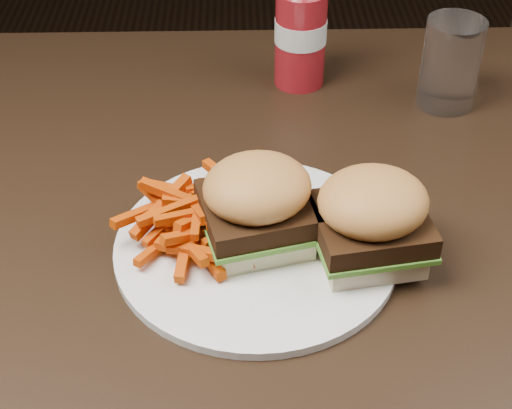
{
  "coord_description": "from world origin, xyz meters",
  "views": [
    {
      "loc": [
        -0.07,
        -0.64,
        1.27
      ],
      "look_at": [
        -0.06,
        -0.06,
        0.8
      ],
      "focal_mm": 55.0,
      "sensor_mm": 36.0,
      "label": 1
    }
  ],
  "objects_px": {
    "plate": "(256,247)",
    "tumbler": "(451,63)",
    "dining_table": "(309,219)",
    "ketchup_bottle": "(300,40)"
  },
  "relations": [
    {
      "from": "plate",
      "to": "tumbler",
      "type": "relative_size",
      "value": 2.49
    },
    {
      "from": "dining_table",
      "to": "tumbler",
      "type": "xyz_separation_m",
      "value": [
        0.18,
        0.2,
        0.08
      ]
    },
    {
      "from": "ketchup_bottle",
      "to": "tumbler",
      "type": "relative_size",
      "value": 1.15
    },
    {
      "from": "plate",
      "to": "tumbler",
      "type": "height_order",
      "value": "tumbler"
    },
    {
      "from": "ketchup_bottle",
      "to": "tumbler",
      "type": "xyz_separation_m",
      "value": [
        0.18,
        -0.06,
        -0.01
      ]
    },
    {
      "from": "dining_table",
      "to": "plate",
      "type": "height_order",
      "value": "plate"
    },
    {
      "from": "dining_table",
      "to": "ketchup_bottle",
      "type": "distance_m",
      "value": 0.27
    },
    {
      "from": "ketchup_bottle",
      "to": "dining_table",
      "type": "bearing_deg",
      "value": -91.27
    },
    {
      "from": "ketchup_bottle",
      "to": "plate",
      "type": "bearing_deg",
      "value": -101.09
    },
    {
      "from": "dining_table",
      "to": "plate",
      "type": "xyz_separation_m",
      "value": [
        -0.06,
        -0.07,
        0.03
      ]
    }
  ]
}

